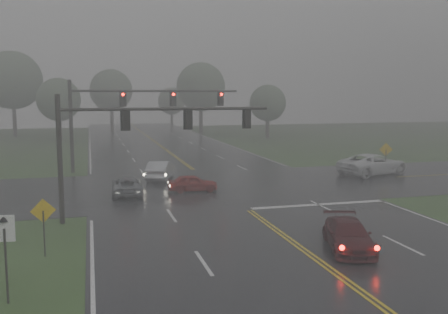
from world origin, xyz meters
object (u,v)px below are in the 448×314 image
object	(u,v)px
sedan_maroon	(348,250)
signal_gantry_far	(126,107)
signal_gantry_near	(127,133)
car_grey	(127,195)
pickup_white	(373,175)
sedan_red	(193,192)
sedan_silver	(161,180)

from	to	relation	value
sedan_maroon	signal_gantry_far	bearing A→B (deg)	123.75
sedan_maroon	signal_gantry_near	bearing A→B (deg)	155.12
car_grey	signal_gantry_near	xyz separation A→B (m)	(-0.37, -6.57, 4.64)
pickup_white	sedan_maroon	bearing A→B (deg)	130.44
sedan_red	signal_gantry_near	distance (m)	9.34
signal_gantry_near	signal_gantry_far	size ratio (longest dim) A/B	0.77
sedan_maroon	sedan_red	world-z (taller)	sedan_maroon
sedan_maroon	sedan_red	size ratio (longest dim) A/B	1.26
pickup_white	signal_gantry_near	size ratio (longest dim) A/B	0.55
car_grey	signal_gantry_far	bearing A→B (deg)	-91.31
sedan_maroon	sedan_red	xyz separation A→B (m)	(-3.88, 14.34, 0.00)
car_grey	pickup_white	bearing A→B (deg)	-168.20
car_grey	sedan_maroon	bearing A→B (deg)	122.82
sedan_maroon	sedan_red	distance (m)	14.86
signal_gantry_far	sedan_silver	bearing A→B (deg)	-68.52
signal_gantry_far	signal_gantry_near	bearing A→B (deg)	-93.78
sedan_red	sedan_maroon	bearing A→B (deg)	-161.08
sedan_silver	signal_gantry_near	world-z (taller)	signal_gantry_near
car_grey	signal_gantry_near	size ratio (longest dim) A/B	0.37
sedan_red	signal_gantry_near	xyz separation A→B (m)	(-4.78, -6.54, 4.64)
signal_gantry_near	sedan_silver	bearing A→B (deg)	74.42
car_grey	sedan_silver	bearing A→B (deg)	-116.22
signal_gantry_near	signal_gantry_far	xyz separation A→B (m)	(1.15, 17.37, 0.88)
car_grey	pickup_white	xyz separation A→B (m)	(20.30, 3.21, 0.00)
sedan_silver	signal_gantry_far	xyz separation A→B (m)	(-2.16, 5.50, 5.52)
signal_gantry_near	signal_gantry_far	bearing A→B (deg)	86.22
sedan_red	pickup_white	size ratio (longest dim) A/B	0.55
sedan_maroon	car_grey	distance (m)	16.60
signal_gantry_near	pickup_white	bearing A→B (deg)	25.32
car_grey	signal_gantry_near	world-z (taller)	signal_gantry_near
pickup_white	car_grey	bearing A→B (deg)	83.73
sedan_silver	pickup_white	xyz separation A→B (m)	(17.36, -2.10, 0.00)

